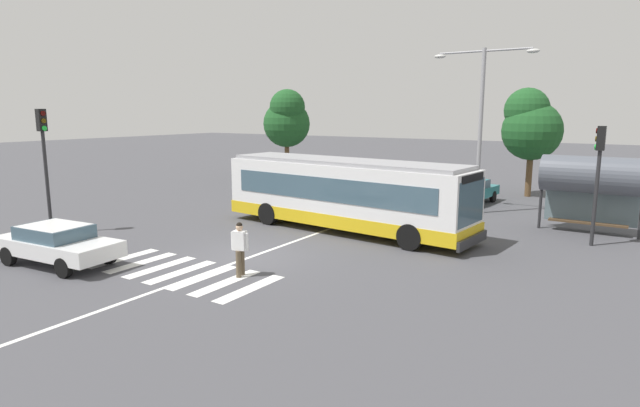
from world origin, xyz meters
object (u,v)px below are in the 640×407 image
Objects in this scene: foreground_sedan at (57,242)px; traffic_light_far_corner at (598,166)px; background_tree_right at (531,125)px; traffic_light_near_corner at (44,152)px; parked_car_teal at (470,190)px; parked_car_silver at (381,183)px; bus_stop_shelter at (591,176)px; parked_car_charcoal at (420,187)px; background_tree_left at (287,119)px; twin_arm_street_lamp at (481,111)px; city_transit_bus at (344,194)px; pedestrian_crossing_street at (240,246)px.

foreground_sedan is 19.46m from traffic_light_far_corner.
traffic_light_near_corner is at bearing -124.99° from background_tree_right.
background_tree_right reaches higher than parked_car_teal.
parked_car_silver is 12.50m from bus_stop_shelter.
traffic_light_near_corner reaches higher than parked_car_silver.
parked_car_charcoal is 13.85m from background_tree_left.
parked_car_teal is (5.36, 0.11, 0.00)m from parked_car_silver.
background_tree_right reaches higher than bus_stop_shelter.
traffic_light_near_corner reaches higher than parked_car_teal.
twin_arm_street_lamp is 1.25× the size of background_tree_right.
background_tree_right is (17.49, 0.62, -0.22)m from background_tree_left.
city_transit_bus is at bearing -88.81° from parked_car_charcoal.
parked_car_charcoal is (-0.19, 9.00, -0.82)m from city_transit_bus.
parked_car_silver is at bearing -178.81° from parked_car_teal.
background_tree_left is (-16.49, 6.33, -0.57)m from twin_arm_street_lamp.
traffic_light_far_corner is 1.17× the size of bus_stop_shelter.
background_tree_left is at bearing 159.00° from twin_arm_street_lamp.
traffic_light_far_corner is (19.35, 10.06, -0.39)m from traffic_light_near_corner.
traffic_light_near_corner is at bearing 152.20° from foreground_sedan.
pedestrian_crossing_street is 10.85m from traffic_light_near_corner.
foreground_sedan is at bearing -118.95° from twin_arm_street_lamp.
background_tree_left is at bearing 107.77° from foreground_sedan.
pedestrian_crossing_street is at bearing -78.81° from parked_car_silver.
traffic_light_near_corner is 1.14× the size of traffic_light_far_corner.
background_tree_left is (-10.04, 4.02, 3.74)m from parked_car_silver.
pedestrian_crossing_street is 0.25× the size of background_tree_left.
city_transit_bus is at bearing -162.77° from traffic_light_far_corner.
traffic_light_near_corner is at bearing -121.44° from parked_car_charcoal.
parked_car_teal is at bearing 1.19° from parked_car_silver.
bus_stop_shelter is at bearing -19.80° from parked_car_silver.
background_tree_left is (-7.34, 22.89, 3.74)m from foreground_sedan.
parked_car_charcoal is 2.80m from parked_car_teal.
parked_car_charcoal is 6.14m from twin_arm_street_lamp.
twin_arm_street_lamp is (9.16, 16.56, 4.31)m from foreground_sedan.
pedestrian_crossing_street is 0.37× the size of foreground_sedan.
bus_stop_shelter is at bearing -34.38° from parked_car_teal.
foreground_sedan is at bearing -158.40° from pedestrian_crossing_street.
city_transit_bus is 6.80× the size of pedestrian_crossing_street.
traffic_light_near_corner is at bearing -113.96° from parked_car_silver.
pedestrian_crossing_street reaches higher than foreground_sedan.
background_tree_right reaches higher than traffic_light_near_corner.
background_tree_left is at bearing 158.17° from parked_car_silver.
city_transit_bus is 7.29m from pedestrian_crossing_street.
traffic_light_near_corner is at bearing 179.66° from pedestrian_crossing_street.
foreground_sedan and parked_car_teal have the same top height.
city_transit_bus reaches higher than parked_car_charcoal.
traffic_light_far_corner is (14.75, 12.49, 2.29)m from foreground_sedan.
traffic_light_near_corner is 22.60m from bus_stop_shelter.
parked_car_teal is at bearing 135.84° from traffic_light_far_corner.
city_transit_bus is 2.26× the size of traffic_light_near_corner.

